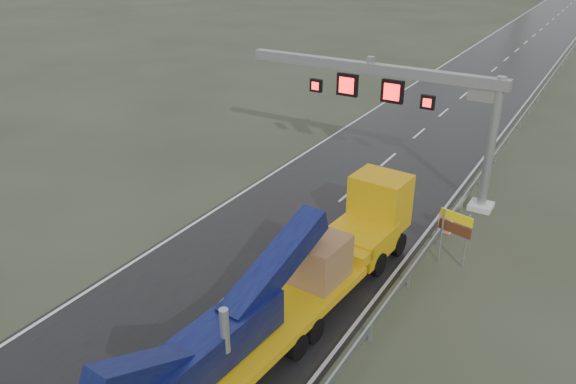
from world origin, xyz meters
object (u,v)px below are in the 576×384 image
Objects in this scene: heavy_haul_truck at (299,280)px; striped_barrier at (446,222)px; exit_sign_pair at (455,228)px; sign_gantry at (405,95)px.

striped_barrier is (2.86, 9.61, -1.15)m from heavy_haul_truck.
exit_sign_pair is 2.44× the size of striped_barrier.
sign_gantry reaches higher than heavy_haul_truck.
striped_barrier is at bearing 125.64° from exit_sign_pair.
sign_gantry is 13.72m from heavy_haul_truck.
heavy_haul_truck is at bearing -97.31° from striped_barrier.
exit_sign_pair is at bearing -51.61° from sign_gantry.
heavy_haul_truck reaches higher than exit_sign_pair.
striped_barrier is (3.90, -3.50, -5.07)m from sign_gantry.
heavy_haul_truck is at bearing -105.98° from exit_sign_pair.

